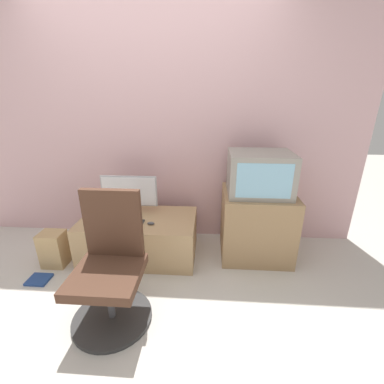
# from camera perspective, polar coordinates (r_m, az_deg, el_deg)

# --- Properties ---
(ground_plane) EXTENTS (12.00, 12.00, 0.00)m
(ground_plane) POSITION_cam_1_polar(r_m,az_deg,el_deg) (2.20, -13.91, -25.68)
(ground_plane) COLOR beige
(wall_back) EXTENTS (4.40, 0.05, 2.60)m
(wall_back) POSITION_cam_1_polar(r_m,az_deg,el_deg) (2.82, -8.11, 15.04)
(wall_back) COLOR beige
(wall_back) RESTS_ON ground_plane
(desk) EXTENTS (1.14, 0.64, 0.42)m
(desk) POSITION_cam_1_polar(r_m,az_deg,el_deg) (2.73, -11.53, -9.63)
(desk) COLOR tan
(desk) RESTS_ON ground_plane
(side_stand) EXTENTS (0.69, 0.60, 0.68)m
(side_stand) POSITION_cam_1_polar(r_m,az_deg,el_deg) (2.72, 14.05, -6.88)
(side_stand) COLOR #A37F56
(side_stand) RESTS_ON ground_plane
(main_monitor) EXTENTS (0.57, 0.22, 0.40)m
(main_monitor) POSITION_cam_1_polar(r_m,az_deg,el_deg) (2.69, -13.72, -0.65)
(main_monitor) COLOR #B2B2B7
(main_monitor) RESTS_ON desk
(keyboard) EXTENTS (0.32, 0.12, 0.01)m
(keyboard) POSITION_cam_1_polar(r_m,az_deg,el_deg) (2.56, -14.18, -6.54)
(keyboard) COLOR #2D2D2D
(keyboard) RESTS_ON desk
(mouse) EXTENTS (0.07, 0.04, 0.03)m
(mouse) POSITION_cam_1_polar(r_m,az_deg,el_deg) (2.48, -9.14, -6.90)
(mouse) COLOR #4C4C51
(mouse) RESTS_ON desk
(crt_tv) EXTENTS (0.58, 0.48, 0.40)m
(crt_tv) POSITION_cam_1_polar(r_m,az_deg,el_deg) (2.50, 14.78, 4.02)
(crt_tv) COLOR gray
(crt_tv) RESTS_ON side_stand
(office_chair) EXTENTS (0.58, 0.58, 0.96)m
(office_chair) POSITION_cam_1_polar(r_m,az_deg,el_deg) (2.02, -17.67, -16.55)
(office_chair) COLOR #333333
(office_chair) RESTS_ON ground_plane
(cardboard_box_lower) EXTENTS (0.22, 0.19, 0.35)m
(cardboard_box_lower) POSITION_cam_1_polar(r_m,az_deg,el_deg) (2.88, -28.33, -11.06)
(cardboard_box_lower) COLOR tan
(cardboard_box_lower) RESTS_ON ground_plane
(book) EXTENTS (0.19, 0.16, 0.02)m
(book) POSITION_cam_1_polar(r_m,az_deg,el_deg) (2.81, -30.86, -16.35)
(book) COLOR navy
(book) RESTS_ON ground_plane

